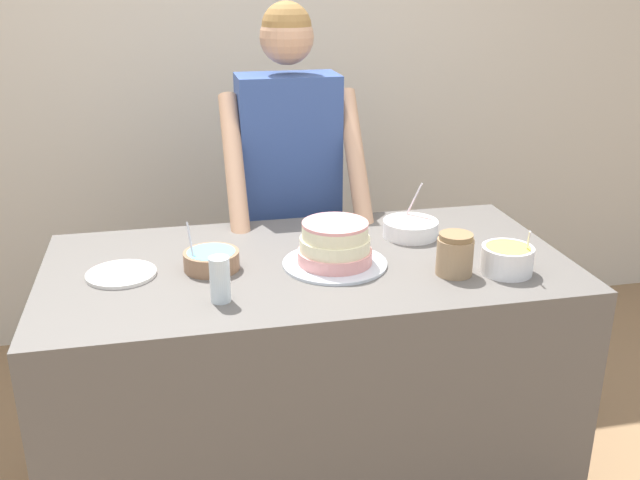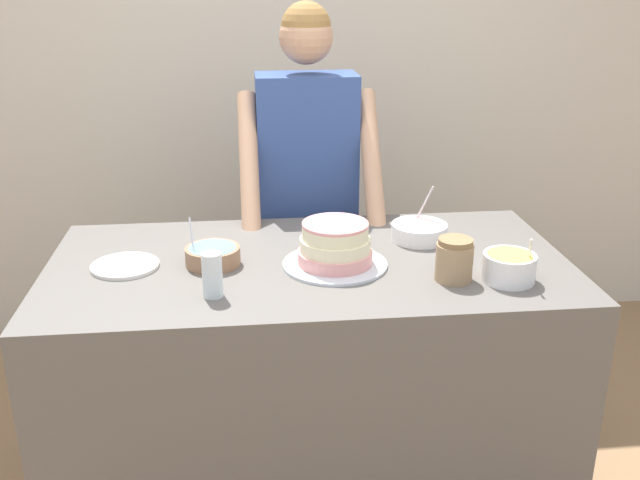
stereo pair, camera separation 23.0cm
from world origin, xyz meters
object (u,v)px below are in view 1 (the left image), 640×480
drinking_glass (220,279)px  ceramic_plate (121,274)px  person_baker (289,177)px  stoneware_jar (455,254)px  cake (335,246)px  frosting_bowl_pink (410,227)px  frosting_bowl_blue (211,259)px  frosting_bowl_yellow (507,259)px

drinking_glass → ceramic_plate: 0.39m
person_baker → stoneware_jar: 0.93m
cake → drinking_glass: 0.43m
person_baker → ceramic_plate: size_ratio=7.99×
frosting_bowl_pink → drinking_glass: (-0.72, -0.40, 0.03)m
ceramic_plate → person_baker: bearing=44.5°
cake → frosting_bowl_blue: size_ratio=1.91×
cake → frosting_bowl_blue: bearing=172.5°
cake → frosting_bowl_yellow: frosting_bowl_yellow is taller
frosting_bowl_blue → frosting_bowl_pink: size_ratio=0.90×
stoneware_jar → cake: bearing=156.7°
frosting_bowl_pink → stoneware_jar: 0.36m
drinking_glass → frosting_bowl_pink: bearing=28.9°
person_baker → ceramic_plate: bearing=-135.5°
ceramic_plate → frosting_bowl_blue: bearing=-0.9°
cake → ceramic_plate: size_ratio=1.56×
cake → drinking_glass: cake is taller
drinking_glass → ceramic_plate: bearing=139.5°
ceramic_plate → drinking_glass: bearing=-40.5°
frosting_bowl_pink → ceramic_plate: (-1.01, -0.15, -0.03)m
ceramic_plate → stoneware_jar: bearing=-11.4°
ceramic_plate → frosting_bowl_yellow: bearing=-11.0°
stoneware_jar → drinking_glass: bearing=-176.8°
frosting_bowl_yellow → frosting_bowl_pink: bearing=116.6°
person_baker → frosting_bowl_pink: 0.62m
ceramic_plate → stoneware_jar: (1.03, -0.21, 0.06)m
cake → frosting_bowl_blue: (-0.40, 0.05, -0.03)m
cake → ceramic_plate: 0.69m
frosting_bowl_blue → drinking_glass: size_ratio=1.31×
ceramic_plate → stoneware_jar: size_ratio=1.62×
drinking_glass → frosting_bowl_blue: bearing=92.0°
frosting_bowl_yellow → drinking_glass: size_ratio=1.20×
drinking_glass → person_baker: bearing=68.0°
frosting_bowl_yellow → frosting_bowl_pink: (-0.19, 0.38, -0.01)m
frosting_bowl_yellow → frosting_bowl_blue: 0.95m
frosting_bowl_blue → stoneware_jar: (0.75, -0.20, 0.03)m
frosting_bowl_blue → ceramic_plate: (-0.28, 0.00, -0.03)m
cake → drinking_glass: size_ratio=2.51×
person_baker → cake: size_ratio=5.11×
frosting_bowl_pink → stoneware_jar: size_ratio=1.46×
person_baker → frosting_bowl_blue: 0.75m
frosting_bowl_yellow → frosting_bowl_blue: frosting_bowl_blue is taller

